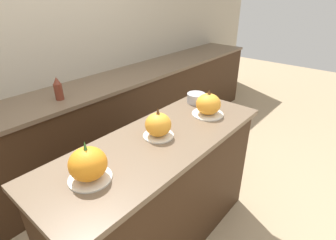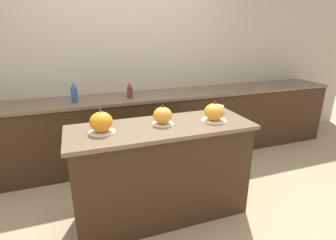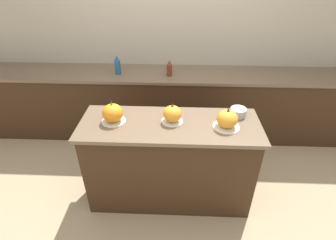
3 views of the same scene
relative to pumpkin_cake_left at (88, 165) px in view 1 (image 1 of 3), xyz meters
name	(u,v)px [view 1 (image 1 of 3)]	position (x,y,z in m)	size (l,w,h in m)	color
ground_plane	(162,239)	(0.51, -0.01, -1.01)	(12.00, 12.00, 0.00)	tan
wall_back	(34,52)	(0.51, 1.51, 0.24)	(8.00, 0.06, 2.50)	#B2A893
kitchen_island	(161,194)	(0.51, -0.01, -0.54)	(1.63, 0.59, 0.92)	#382314
back_counter	(69,139)	(0.51, 1.18, -0.55)	(6.00, 0.60, 0.91)	#382314
pumpkin_cake_left	(88,165)	(0.00, 0.00, 0.00)	(0.22, 0.22, 0.22)	silver
pumpkin_cake_center	(158,125)	(0.53, 0.02, -0.01)	(0.20, 0.20, 0.20)	silver
pumpkin_cake_right	(208,105)	(1.00, -0.05, -0.01)	(0.23, 0.23, 0.20)	silver
bottle_short	(58,89)	(0.46, 1.10, 0.00)	(0.07, 0.07, 0.20)	maroon
mixing_bowl	(196,98)	(1.14, 0.15, -0.05)	(0.15, 0.15, 0.08)	#ADADB2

